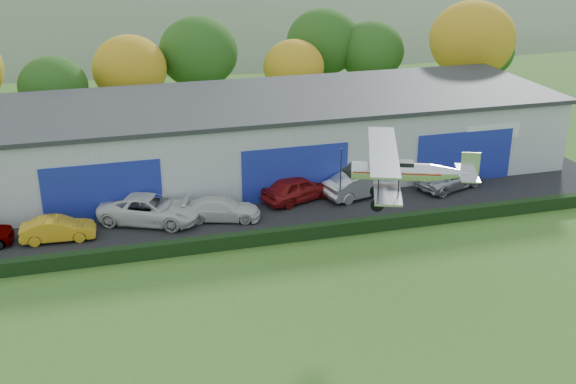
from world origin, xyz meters
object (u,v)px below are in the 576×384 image
object	(u,v)px
car_4	(298,188)
car_5	(361,184)
car_1	(58,229)
car_2	(150,209)
hangar	(272,134)
biplane	(403,170)
car_3	(222,209)
car_6	(449,178)

from	to	relation	value
car_4	car_5	size ratio (longest dim) A/B	0.96
car_1	car_2	distance (m)	5.37
hangar	car_5	xyz separation A→B (m)	(4.27, -6.72, -1.77)
car_4	biplane	world-z (taller)	biplane
car_3	car_4	distance (m)	5.51
biplane	car_1	bearing A→B (deg)	171.22
car_1	car_2	xyz separation A→B (m)	(5.25, 1.10, 0.16)
hangar	car_6	bearing A→B (deg)	-33.10
car_4	car_1	bearing A→B (deg)	77.59
car_2	car_6	distance (m)	19.93
car_2	car_3	world-z (taller)	car_2
car_1	car_3	world-z (taller)	car_1
hangar	biplane	size ratio (longest dim) A/B	5.49
hangar	car_6	distance (m)	12.73
car_2	car_5	world-z (taller)	car_5
car_2	car_6	bearing A→B (deg)	-64.77
car_3	biplane	world-z (taller)	biplane
car_5	car_6	xyz separation A→B (m)	(6.28, -0.15, -0.16)
car_1	car_6	xyz separation A→B (m)	(25.18, 1.41, 0.00)
car_1	biplane	bearing A→B (deg)	-116.90
biplane	car_4	bearing A→B (deg)	119.96
car_1	car_3	bearing A→B (deg)	-84.98
hangar	car_4	xyz separation A→B (m)	(0.10, -6.29, -1.77)
hangar	car_1	bearing A→B (deg)	-150.50
car_1	car_6	size ratio (longest dim) A/B	0.84
car_3	biplane	xyz separation A→B (m)	(7.10, -9.80, 5.30)
hangar	car_4	world-z (taller)	hangar
car_4	car_6	size ratio (longest dim) A/B	1.00
hangar	biplane	xyz separation A→B (m)	(1.94, -17.70, 3.37)
hangar	biplane	distance (m)	18.12
car_1	car_3	distance (m)	9.48
car_3	car_4	xyz separation A→B (m)	(5.26, 1.60, 0.16)
car_6	car_1	bearing A→B (deg)	73.09
car_4	car_3	bearing A→B (deg)	86.85
car_2	car_5	bearing A→B (deg)	-63.71
hangar	car_2	distance (m)	11.95
car_3	car_5	world-z (taller)	car_5
car_2	biplane	bearing A→B (deg)	-108.54
hangar	car_2	xyz separation A→B (m)	(-9.38, -7.18, -1.77)
car_2	biplane	distance (m)	16.28
biplane	car_6	bearing A→B (deg)	72.34
biplane	car_2	bearing A→B (deg)	157.93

